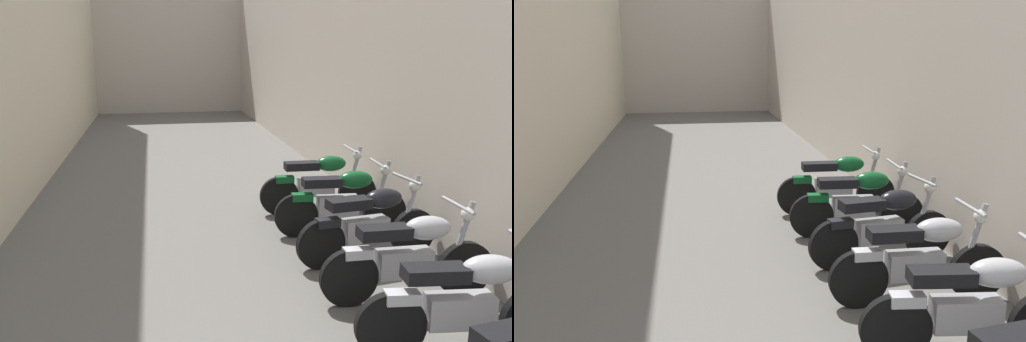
% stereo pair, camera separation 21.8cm
% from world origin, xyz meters
% --- Properties ---
extents(ground_plane, '(37.15, 37.15, 0.00)m').
position_xyz_m(ground_plane, '(0.00, 8.57, 0.00)').
color(ground_plane, '#66635E').
extents(building_far_end, '(8.46, 2.00, 5.10)m').
position_xyz_m(building_far_end, '(0.00, 22.15, 2.55)').
color(building_far_end, beige).
rests_on(building_far_end, ground).
extents(motorcycle_fourth, '(1.85, 0.58, 1.04)m').
position_xyz_m(motorcycle_fourth, '(1.79, 4.20, 0.50)').
color(motorcycle_fourth, black).
rests_on(motorcycle_fourth, ground).
extents(motorcycle_fifth, '(1.85, 0.58, 1.04)m').
position_xyz_m(motorcycle_fifth, '(1.79, 5.20, 0.50)').
color(motorcycle_fifth, black).
rests_on(motorcycle_fifth, ground).
extents(motorcycle_sixth, '(1.84, 0.58, 1.04)m').
position_xyz_m(motorcycle_sixth, '(1.79, 6.21, 0.50)').
color(motorcycle_sixth, black).
rests_on(motorcycle_sixth, ground).
extents(motorcycle_seventh, '(1.85, 0.58, 1.04)m').
position_xyz_m(motorcycle_seventh, '(1.79, 7.16, 0.50)').
color(motorcycle_seventh, black).
rests_on(motorcycle_seventh, ground).
extents(motorcycle_eighth, '(1.85, 0.58, 1.04)m').
position_xyz_m(motorcycle_eighth, '(1.79, 8.16, 0.50)').
color(motorcycle_eighth, black).
rests_on(motorcycle_eighth, ground).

